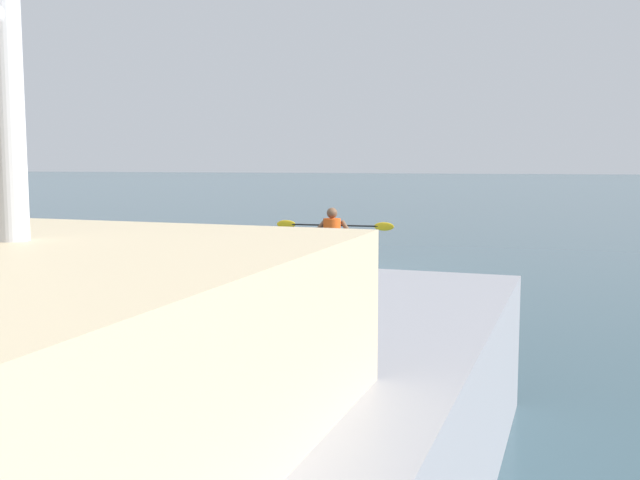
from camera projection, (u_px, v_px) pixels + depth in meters
name	position (u px, v px, depth m)	size (l,w,h in m)	color
ground_plane	(295.00, 272.00, 13.35)	(160.00, 160.00, 0.00)	#334C56
kayak	(331.00, 252.00, 14.86)	(0.68, 4.63, 0.29)	#1959A5
kayaker	(332.00, 229.00, 14.94)	(2.43, 0.43, 0.74)	#E04C14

